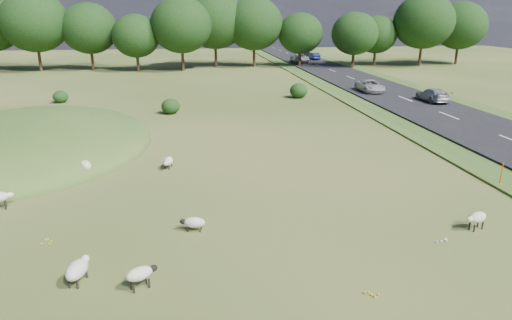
{
  "coord_description": "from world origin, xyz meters",
  "views": [
    {
      "loc": [
        -1.3,
        -18.51,
        8.3
      ],
      "look_at": [
        2.0,
        4.0,
        1.0
      ],
      "focal_mm": 32.0,
      "sensor_mm": 36.0,
      "label": 1
    }
  ],
  "objects": [
    {
      "name": "ground",
      "position": [
        0.0,
        20.0,
        0.0
      ],
      "size": [
        160.0,
        160.0,
        0.0
      ],
      "primitive_type": "plane",
      "color": "#2E4917",
      "rests_on": "ground"
    },
    {
      "name": "mound",
      "position": [
        -12.0,
        12.0,
        0.0
      ],
      "size": [
        16.0,
        20.0,
        4.0
      ],
      "primitive_type": "ellipsoid",
      "color": "#33561E",
      "rests_on": "ground"
    },
    {
      "name": "road",
      "position": [
        20.0,
        30.0,
        0.12
      ],
      "size": [
        8.0,
        150.0,
        0.25
      ],
      "primitive_type": "cube",
      "color": "black",
      "rests_on": "ground"
    },
    {
      "name": "treeline",
      "position": [
        -1.06,
        55.44,
        6.57
      ],
      "size": [
        96.28,
        14.66,
        11.7
      ],
      "color": "black",
      "rests_on": "ground"
    },
    {
      "name": "shrubs",
      "position": [
        0.56,
        25.64,
        0.69
      ],
      "size": [
        25.32,
        8.36,
        1.52
      ],
      "color": "black",
      "rests_on": "ground"
    },
    {
      "name": "marker_post",
      "position": [
        14.12,
        1.14,
        0.6
      ],
      "size": [
        0.06,
        0.06,
        1.2
      ],
      "primitive_type": "cylinder",
      "color": "#D8590C",
      "rests_on": "ground"
    },
    {
      "name": "sheep_0",
      "position": [
        -3.08,
        -5.59,
        0.53
      ],
      "size": [
        1.08,
        0.81,
        0.76
      ],
      "rotation": [
        0.0,
        0.0,
        0.49
      ],
      "color": "beige",
      "rests_on": "ground"
    },
    {
      "name": "sheep_1",
      "position": [
        -1.37,
        -1.78,
        0.37
      ],
      "size": [
        1.06,
        0.6,
        0.59
      ],
      "rotation": [
        0.0,
        0.0,
        2.95
      ],
      "color": "beige",
      "rests_on": "ground"
    },
    {
      "name": "sheep_2",
      "position": [
        -2.67,
        6.29,
        0.41
      ],
      "size": [
        0.69,
        1.16,
        0.64
      ],
      "rotation": [
        0.0,
        0.0,
        4.47
      ],
      "color": "beige",
      "rests_on": "ground"
    },
    {
      "name": "sheep_4",
      "position": [
        -6.99,
        5.57,
        0.63
      ],
      "size": [
        1.0,
        1.27,
        0.9
      ],
      "rotation": [
        0.0,
        0.0,
        2.11
      ],
      "color": "beige",
      "rests_on": "ground"
    },
    {
      "name": "sheep_5",
      "position": [
        9.87,
        -3.32,
        0.53
      ],
      "size": [
        1.1,
        0.73,
        0.76
      ],
      "rotation": [
        0.0,
        0.0,
        3.49
      ],
      "color": "beige",
      "rests_on": "ground"
    },
    {
      "name": "sheep_6",
      "position": [
        -5.12,
        -4.93,
        0.48
      ],
      "size": [
        0.82,
        1.37,
        0.76
      ],
      "rotation": [
        0.0,
        0.0,
        1.33
      ],
      "color": "beige",
      "rests_on": "ground"
    },
    {
      "name": "car_0",
      "position": [
        18.1,
        60.82,
        0.99
      ],
      "size": [
        2.45,
        5.31,
        1.48
      ],
      "primitive_type": "imported",
      "color": "silver",
      "rests_on": "road"
    },
    {
      "name": "car_2",
      "position": [
        21.9,
        65.13,
        0.88
      ],
      "size": [
        1.33,
        3.82,
        1.26
      ],
      "primitive_type": "imported",
      "rotation": [
        0.0,
        0.0,
        3.14
      ],
      "color": "navy",
      "rests_on": "road"
    },
    {
      "name": "car_3",
      "position": [
        18.1,
        28.59,
        0.88
      ],
      "size": [
        2.08,
        4.52,
        1.26
      ],
      "primitive_type": "imported",
      "color": "silver",
      "rests_on": "road"
    },
    {
      "name": "car_4",
      "position": [
        21.9,
        22.26,
        0.88
      ],
      "size": [
        1.77,
        4.35,
        1.26
      ],
      "primitive_type": "imported",
      "rotation": [
        0.0,
        0.0,
        3.14
      ],
      "color": "#9E9FA5",
      "rests_on": "road"
    },
    {
      "name": "car_6",
      "position": [
        21.9,
        72.46,
        0.87
      ],
      "size": [
        1.73,
        4.27,
        1.24
      ],
      "primitive_type": "imported",
      "rotation": [
        0.0,
        0.0,
        3.14
      ],
      "color": "black",
      "rests_on": "road"
    }
  ]
}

